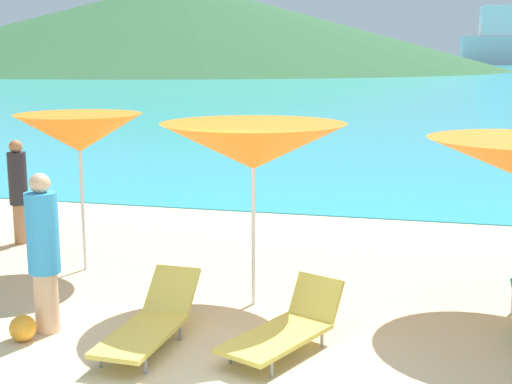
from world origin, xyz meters
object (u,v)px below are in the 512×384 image
umbrella_3 (253,146)px  lounge_chair_1 (287,327)px  umbrella_2 (79,133)px  beach_ball (23,328)px  beachgoer_3 (44,249)px  beachgoer_0 (18,188)px  lounge_chair_5 (151,321)px

umbrella_3 → lounge_chair_1: bearing=-61.9°
umbrella_2 → beach_ball: 3.15m
umbrella_3 → beachgoer_3: size_ratio=1.37×
lounge_chair_1 → beachgoer_0: size_ratio=0.96×
umbrella_3 → beachgoer_3: bearing=-144.8°
umbrella_2 → lounge_chair_1: 4.30m
umbrella_3 → umbrella_2: bearing=163.2°
lounge_chair_1 → lounge_chair_5: size_ratio=0.96×
beachgoer_0 → beach_ball: size_ratio=5.94×
umbrella_2 → beachgoer_0: (-1.69, 1.07, -1.05)m
umbrella_2 → beachgoer_3: umbrella_2 is taller
lounge_chair_5 → beachgoer_3: bearing=179.0°
umbrella_2 → beach_ball: bearing=-77.3°
beachgoer_3 → beach_ball: size_ratio=6.24×
umbrella_3 → beach_ball: size_ratio=8.56×
lounge_chair_1 → beachgoer_3: 2.76m
beachgoer_3 → umbrella_3: bearing=56.3°
beachgoer_0 → beachgoer_3: beachgoer_3 is taller
lounge_chair_5 → beachgoer_3: size_ratio=0.95×
lounge_chair_5 → umbrella_3: bearing=66.0°
lounge_chair_5 → beach_ball: (-1.38, -0.23, -0.13)m
umbrella_3 → beach_ball: bearing=-141.1°
lounge_chair_1 → lounge_chair_5: 1.43m
umbrella_3 → beachgoer_3: 2.64m
umbrella_2 → lounge_chair_1: bearing=-31.7°
lounge_chair_1 → beach_ball: size_ratio=5.69×
lounge_chair_5 → beachgoer_0: size_ratio=1.00×
lounge_chair_5 → beachgoer_0: (-3.64, 3.36, 0.64)m
beachgoer_3 → beach_ball: (-0.12, -0.30, -0.80)m
lounge_chair_5 → umbrella_2: bearing=132.8°
umbrella_2 → lounge_chair_1: umbrella_2 is taller
umbrella_3 → beachgoer_0: bearing=156.7°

